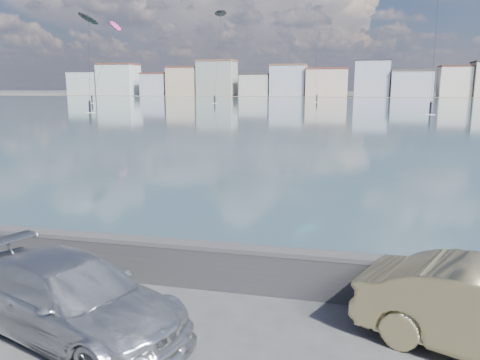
% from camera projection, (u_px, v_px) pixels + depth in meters
% --- Properties ---
extents(ground, '(700.00, 700.00, 0.00)m').
position_uv_depth(ground, '(129.00, 349.00, 7.96)').
color(ground, '#333335').
rests_on(ground, ground).
extents(bay_water, '(500.00, 177.00, 0.00)m').
position_uv_depth(bay_water, '(333.00, 107.00, 95.26)').
color(bay_water, '#334C54').
rests_on(bay_water, ground).
extents(far_shore_strip, '(500.00, 60.00, 0.00)m').
position_uv_depth(far_shore_strip, '(343.00, 96.00, 198.79)').
color(far_shore_strip, '#4C473D').
rests_on(far_shore_strip, ground).
extents(seawall, '(400.00, 0.36, 1.08)m').
position_uv_depth(seawall, '(183.00, 260.00, 10.42)').
color(seawall, '#28282B').
rests_on(seawall, ground).
extents(far_buildings, '(240.79, 13.26, 14.60)m').
position_uv_depth(far_buildings, '(346.00, 81.00, 183.94)').
color(far_buildings, '#B7C6BC').
rests_on(far_buildings, ground).
extents(car_silver, '(5.20, 3.44, 1.40)m').
position_uv_depth(car_silver, '(71.00, 298.00, 8.33)').
color(car_silver, silver).
rests_on(car_silver, ground).
extents(kitesurfer_0, '(5.91, 11.33, 16.65)m').
position_uv_depth(kitesurfer_0, '(89.00, 21.00, 80.08)').
color(kitesurfer_0, black).
rests_on(kitesurfer_0, ground).
extents(kitesurfer_6, '(7.44, 11.47, 21.34)m').
position_uv_depth(kitesurfer_6, '(115.00, 27.00, 119.55)').
color(kitesurfer_6, '#E5338C').
rests_on(kitesurfer_6, ground).
extents(kitesurfer_8, '(5.24, 12.02, 23.06)m').
position_uv_depth(kitesurfer_8, '(221.00, 14.00, 117.17)').
color(kitesurfer_8, black).
rests_on(kitesurfer_8, ground).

